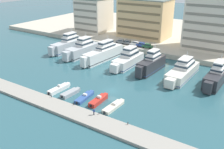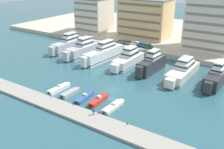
% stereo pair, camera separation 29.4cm
% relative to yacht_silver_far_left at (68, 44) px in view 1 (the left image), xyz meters
% --- Properties ---
extents(ground_plane, '(400.00, 400.00, 0.00)m').
position_rel_yacht_silver_far_left_xyz_m(ground_plane, '(34.85, -21.12, -2.62)').
color(ground_plane, '#2D5B66').
extents(quay_promenade, '(180.00, 70.00, 1.80)m').
position_rel_yacht_silver_far_left_xyz_m(quay_promenade, '(34.85, 47.35, -1.72)').
color(quay_promenade, beige).
rests_on(quay_promenade, ground).
extents(pier_dock, '(120.00, 5.01, 0.62)m').
position_rel_yacht_silver_far_left_xyz_m(pier_dock, '(34.85, -35.84, -2.31)').
color(pier_dock, '#9E998E').
rests_on(pier_dock, ground).
extents(yacht_silver_far_left, '(4.37, 19.16, 8.88)m').
position_rel_yacht_silver_far_left_xyz_m(yacht_silver_far_left, '(0.00, 0.00, 0.00)').
color(yacht_silver_far_left, silver).
rests_on(yacht_silver_far_left, ground).
extents(yacht_silver_left, '(5.67, 17.92, 8.75)m').
position_rel_yacht_silver_far_left_xyz_m(yacht_silver_left, '(9.06, -2.15, -0.05)').
color(yacht_silver_left, silver).
rests_on(yacht_silver_left, ground).
extents(yacht_white_mid_left, '(5.47, 21.34, 8.76)m').
position_rel_yacht_silver_far_left_xyz_m(yacht_white_mid_left, '(18.57, -1.84, -0.02)').
color(yacht_white_mid_left, white).
rests_on(yacht_white_mid_left, ground).
extents(yacht_white_center_left, '(5.08, 17.38, 8.17)m').
position_rel_yacht_silver_far_left_xyz_m(yacht_white_center_left, '(28.86, -1.94, -0.33)').
color(yacht_white_center_left, white).
rests_on(yacht_white_center_left, ground).
extents(yacht_charcoal_center, '(4.61, 15.89, 8.79)m').
position_rel_yacht_silver_far_left_xyz_m(yacht_charcoal_center, '(37.74, -2.52, 0.00)').
color(yacht_charcoal_center, '#333338').
rests_on(yacht_charcoal_center, ground).
extents(yacht_ivory_center_right, '(5.64, 20.05, 7.70)m').
position_rel_yacht_silver_far_left_xyz_m(yacht_ivory_center_right, '(47.86, -1.76, -0.49)').
color(yacht_ivory_center_right, silver).
rests_on(yacht_ivory_center_right, ground).
extents(yacht_charcoal_mid_right, '(4.76, 17.41, 8.38)m').
position_rel_yacht_silver_far_left_xyz_m(yacht_charcoal_mid_right, '(57.50, -1.10, -0.20)').
color(yacht_charcoal_mid_right, '#333338').
rests_on(yacht_charcoal_mid_right, ground).
extents(motorboat_white_far_left, '(1.94, 7.86, 1.62)m').
position_rel_yacht_silver_far_left_xyz_m(motorboat_white_far_left, '(22.61, -28.93, -2.06)').
color(motorboat_white_far_left, white).
rests_on(motorboat_white_far_left, ground).
extents(motorboat_grey_left, '(2.25, 6.47, 1.01)m').
position_rel_yacht_silver_far_left_xyz_m(motorboat_grey_left, '(26.83, -29.07, -2.12)').
color(motorboat_grey_left, '#9EA3A8').
rests_on(motorboat_grey_left, ground).
extents(motorboat_blue_mid_left, '(2.52, 7.57, 1.21)m').
position_rel_yacht_silver_far_left_xyz_m(motorboat_blue_mid_left, '(31.30, -28.69, -2.22)').
color(motorboat_blue_mid_left, '#33569E').
rests_on(motorboat_blue_mid_left, ground).
extents(motorboat_red_center_left, '(2.03, 7.30, 1.67)m').
position_rel_yacht_silver_far_left_xyz_m(motorboat_red_center_left, '(35.47, -28.30, -2.05)').
color(motorboat_red_center_left, red).
rests_on(motorboat_red_center_left, ground).
extents(motorboat_cream_center, '(2.29, 7.80, 1.23)m').
position_rel_yacht_silver_far_left_xyz_m(motorboat_cream_center, '(40.06, -28.57, -2.24)').
color(motorboat_cream_center, beige).
rests_on(motorboat_cream_center, ground).
extents(car_grey_far_left, '(4.21, 2.16, 1.80)m').
position_rel_yacht_silver_far_left_xyz_m(car_grey_far_left, '(15.78, 15.09, 0.15)').
color(car_grey_far_left, slate).
rests_on(car_grey_far_left, quay_promenade).
extents(car_grey_left, '(4.19, 2.11, 1.80)m').
position_rel_yacht_silver_far_left_xyz_m(car_grey_left, '(18.71, 15.52, 0.15)').
color(car_grey_left, slate).
rests_on(car_grey_left, quay_promenade).
extents(car_white_mid_left, '(4.22, 2.17, 1.80)m').
position_rel_yacht_silver_far_left_xyz_m(car_white_mid_left, '(22.29, 15.56, 0.15)').
color(car_white_mid_left, white).
rests_on(car_white_mid_left, quay_promenade).
extents(car_blue_center_left, '(4.21, 2.15, 1.80)m').
position_rel_yacht_silver_far_left_xyz_m(car_blue_center_left, '(25.28, 15.36, 0.15)').
color(car_blue_center_left, '#28428E').
rests_on(car_blue_center_left, quay_promenade).
extents(car_green_center, '(4.22, 2.17, 1.80)m').
position_rel_yacht_silver_far_left_xyz_m(car_green_center, '(28.11, 15.12, 0.15)').
color(car_green_center, '#2D6642').
rests_on(car_green_center, quay_promenade).
extents(apartment_block_far_left, '(14.75, 14.03, 18.02)m').
position_rel_yacht_silver_far_left_xyz_m(apartment_block_far_left, '(-7.74, 28.02, 7.25)').
color(apartment_block_far_left, silver).
rests_on(apartment_block_far_left, quay_promenade).
extents(apartment_block_left, '(22.27, 14.12, 19.12)m').
position_rel_yacht_silver_far_left_xyz_m(apartment_block_left, '(18.67, 31.17, 7.78)').
color(apartment_block_left, '#E0BC84').
rests_on(apartment_block_left, quay_promenade).
extents(apartment_block_mid_left, '(18.60, 12.82, 24.02)m').
position_rel_yacht_silver_far_left_xyz_m(apartment_block_mid_left, '(48.31, 27.14, 10.24)').
color(apartment_block_mid_left, silver).
rests_on(apartment_block_mid_left, quay_promenade).
extents(pedestrian_near_edge, '(0.60, 0.27, 1.57)m').
position_rel_yacht_silver_far_left_xyz_m(pedestrian_near_edge, '(38.56, -34.40, -1.08)').
color(pedestrian_near_edge, '#282D3D').
rests_on(pedestrian_near_edge, pier_dock).
extents(bollard_west, '(0.20, 0.20, 0.61)m').
position_rel_yacht_silver_far_left_xyz_m(bollard_west, '(24.48, -33.59, -1.68)').
color(bollard_west, '#2D2D33').
rests_on(bollard_west, pier_dock).
extents(bollard_west_mid, '(0.20, 0.20, 0.61)m').
position_rel_yacht_silver_far_left_xyz_m(bollard_west_mid, '(31.92, -33.59, -1.68)').
color(bollard_west_mid, '#2D2D33').
rests_on(bollard_west_mid, pier_dock).
extents(bollard_east_mid, '(0.20, 0.20, 0.61)m').
position_rel_yacht_silver_far_left_xyz_m(bollard_east_mid, '(39.36, -33.59, -1.68)').
color(bollard_east_mid, '#2D2D33').
rests_on(bollard_east_mid, pier_dock).
extents(bollard_east, '(0.20, 0.20, 0.61)m').
position_rel_yacht_silver_far_left_xyz_m(bollard_east, '(46.81, -33.59, -1.68)').
color(bollard_east, '#2D2D33').
rests_on(bollard_east, pier_dock).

